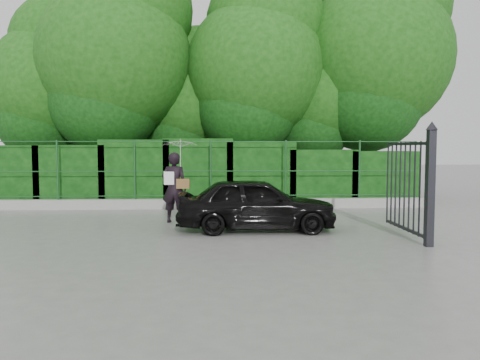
{
  "coord_description": "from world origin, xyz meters",
  "views": [
    {
      "loc": [
        0.61,
        -9.76,
        1.87
      ],
      "look_at": [
        1.14,
        1.3,
        1.1
      ],
      "focal_mm": 35.0,
      "sensor_mm": 36.0,
      "label": 1
    }
  ],
  "objects": [
    {
      "name": "ground",
      "position": [
        0.0,
        0.0,
        0.0
      ],
      "size": [
        80.0,
        80.0,
        0.0
      ],
      "primitive_type": "plane",
      "color": "gray"
    },
    {
      "name": "hedge",
      "position": [
        -0.13,
        5.5,
        0.99
      ],
      "size": [
        14.2,
        1.2,
        2.15
      ],
      "color": "black",
      "rests_on": "ground"
    },
    {
      "name": "woman",
      "position": [
        -0.38,
        1.9,
        1.33
      ],
      "size": [
        0.95,
        0.9,
        2.08
      ],
      "color": "black",
      "rests_on": "ground"
    },
    {
      "name": "gate",
      "position": [
        4.6,
        -0.72,
        1.19
      ],
      "size": [
        0.22,
        2.33,
        2.36
      ],
      "color": "black",
      "rests_on": "ground"
    },
    {
      "name": "trees",
      "position": [
        1.14,
        7.74,
        4.62
      ],
      "size": [
        17.1,
        6.15,
        8.08
      ],
      "color": "black",
      "rests_on": "ground"
    },
    {
      "name": "kerb",
      "position": [
        0.0,
        4.5,
        0.15
      ],
      "size": [
        14.0,
        0.25,
        0.3
      ],
      "primitive_type": "cube",
      "color": "#9E9E99",
      "rests_on": "ground"
    },
    {
      "name": "fence",
      "position": [
        0.22,
        4.5,
        1.2
      ],
      "size": [
        14.13,
        0.06,
        1.8
      ],
      "color": "#19471F",
      "rests_on": "kerb"
    },
    {
      "name": "car",
      "position": [
        1.48,
        0.68,
        0.61
      ],
      "size": [
        3.56,
        1.45,
        1.21
      ],
      "primitive_type": "imported",
      "rotation": [
        0.0,
        0.0,
        1.57
      ],
      "color": "black",
      "rests_on": "ground"
    }
  ]
}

